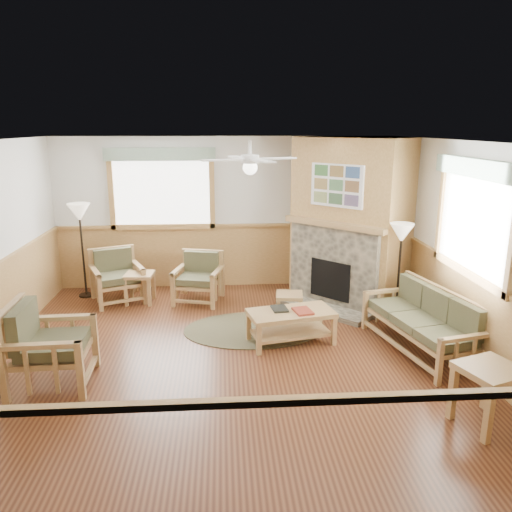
{
  "coord_description": "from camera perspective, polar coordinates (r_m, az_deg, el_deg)",
  "views": [
    {
      "loc": [
        -0.05,
        -5.87,
        2.88
      ],
      "look_at": [
        0.4,
        0.7,
        1.15
      ],
      "focal_mm": 35.0,
      "sensor_mm": 36.0,
      "label": 1
    }
  ],
  "objects": [
    {
      "name": "floor",
      "position": [
        6.54,
        -3.14,
        -11.47
      ],
      "size": [
        6.0,
        6.0,
        0.01
      ],
      "primitive_type": "cube",
      "color": "#502916",
      "rests_on": "ground"
    },
    {
      "name": "ceiling",
      "position": [
        5.87,
        -3.52,
        12.93
      ],
      "size": [
        6.0,
        6.0,
        0.01
      ],
      "primitive_type": "cube",
      "color": "white",
      "rests_on": "floor"
    },
    {
      "name": "wall_back",
      "position": [
        9.0,
        -3.56,
        4.91
      ],
      "size": [
        6.0,
        0.02,
        2.7
      ],
      "primitive_type": "cube",
      "color": "silver",
      "rests_on": "floor"
    },
    {
      "name": "wall_front",
      "position": [
        3.26,
        -2.64,
        -13.38
      ],
      "size": [
        6.0,
        0.02,
        2.7
      ],
      "primitive_type": "cube",
      "color": "silver",
      "rests_on": "floor"
    },
    {
      "name": "wall_right",
      "position": [
        6.79,
        22.89,
        0.51
      ],
      "size": [
        0.02,
        6.0,
        2.7
      ],
      "primitive_type": "cube",
      "color": "silver",
      "rests_on": "floor"
    },
    {
      "name": "wainscot",
      "position": [
        6.32,
        -3.21,
        -6.95
      ],
      "size": [
        6.0,
        6.0,
        1.1
      ],
      "primitive_type": null,
      "color": "#A87D45",
      "rests_on": "floor"
    },
    {
      "name": "fireplace",
      "position": [
        8.34,
        10.77,
        3.89
      ],
      "size": [
        3.11,
        3.11,
        2.7
      ],
      "primitive_type": null,
      "rotation": [
        0.0,
        0.0,
        -0.79
      ],
      "color": "#A87D45",
      "rests_on": "floor"
    },
    {
      "name": "window_back",
      "position": [
        8.9,
        -10.94,
        12.21
      ],
      "size": [
        1.9,
        0.16,
        1.5
      ],
      "primitive_type": null,
      "color": "white",
      "rests_on": "wall_back"
    },
    {
      "name": "window_right",
      "position": [
        6.43,
        24.42,
        10.31
      ],
      "size": [
        0.16,
        1.9,
        1.5
      ],
      "primitive_type": null,
      "color": "white",
      "rests_on": "wall_right"
    },
    {
      "name": "ceiling_fan",
      "position": [
        6.19,
        -0.69,
        12.67
      ],
      "size": [
        1.59,
        1.59,
        0.36
      ],
      "primitive_type": null,
      "rotation": [
        0.0,
        0.0,
        0.35
      ],
      "color": "white",
      "rests_on": "ceiling"
    },
    {
      "name": "sofa",
      "position": [
        6.89,
        18.32,
        -7.09
      ],
      "size": [
        1.9,
        1.11,
        0.82
      ],
      "primitive_type": null,
      "rotation": [
        0.0,
        0.0,
        -1.35
      ],
      "color": "#A27D4C",
      "rests_on": "floor"
    },
    {
      "name": "armchair_back_left",
      "position": [
        8.65,
        -15.58,
        -2.27
      ],
      "size": [
        1.02,
        1.02,
        0.87
      ],
      "primitive_type": null,
      "rotation": [
        0.0,
        0.0,
        0.41
      ],
      "color": "#A27D4C",
      "rests_on": "floor"
    },
    {
      "name": "armchair_back_right",
      "position": [
        8.38,
        -6.64,
        -2.53
      ],
      "size": [
        0.88,
        0.88,
        0.82
      ],
      "primitive_type": null,
      "rotation": [
        0.0,
        0.0,
        -0.24
      ],
      "color": "#A27D4C",
      "rests_on": "floor"
    },
    {
      "name": "armchair_left",
      "position": [
        6.17,
        -22.38,
        -9.32
      ],
      "size": [
        0.9,
        0.9,
        0.97
      ],
      "primitive_type": null,
      "rotation": [
        0.0,
        0.0,
        1.61
      ],
      "color": "#A27D4C",
      "rests_on": "floor"
    },
    {
      "name": "coffee_table",
      "position": [
        6.86,
        4.0,
        -8.08
      ],
      "size": [
        1.24,
        0.8,
        0.46
      ],
      "primitive_type": null,
      "rotation": [
        0.0,
        0.0,
        0.22
      ],
      "color": "#A27D4C",
      "rests_on": "floor"
    },
    {
      "name": "end_table_chairs",
      "position": [
        8.55,
        -13.11,
        -3.57
      ],
      "size": [
        0.48,
        0.47,
        0.51
      ],
      "primitive_type": null,
      "rotation": [
        0.0,
        0.0,
        -0.07
      ],
      "color": "#A27D4C",
      "rests_on": "floor"
    },
    {
      "name": "end_table_sofa",
      "position": [
        5.56,
        24.99,
        -14.31
      ],
      "size": [
        0.7,
        0.69,
        0.62
      ],
      "primitive_type": null,
      "rotation": [
        0.0,
        0.0,
        0.34
      ],
      "color": "#A27D4C",
      "rests_on": "floor"
    },
    {
      "name": "footstool",
      "position": [
        7.82,
        3.82,
        -5.55
      ],
      "size": [
        0.46,
        0.46,
        0.35
      ],
      "primitive_type": null,
      "rotation": [
        0.0,
        0.0,
        -0.13
      ],
      "color": "#A27D4C",
      "rests_on": "floor"
    },
    {
      "name": "braided_rug",
      "position": [
        7.32,
        -0.4,
        -8.39
      ],
      "size": [
        2.3,
        2.3,
        0.01
      ],
      "primitive_type": "cylinder",
      "rotation": [
        0.0,
        0.0,
        0.17
      ],
      "color": "#4C472F",
      "rests_on": "floor"
    },
    {
      "name": "floor_lamp_left",
      "position": [
        8.98,
        -19.21,
        0.6
      ],
      "size": [
        0.47,
        0.47,
        1.63
      ],
      "primitive_type": null,
      "rotation": [
        0.0,
        0.0,
        -0.32
      ],
      "color": "black",
      "rests_on": "floor"
    },
    {
      "name": "floor_lamp_right",
      "position": [
        7.64,
        16.0,
        -1.97
      ],
      "size": [
        0.4,
        0.4,
        1.52
      ],
      "primitive_type": null,
      "rotation": [
        0.0,
        0.0,
        0.15
      ],
      "color": "black",
      "rests_on": "floor"
    },
    {
      "name": "book_red",
      "position": [
        6.74,
        5.37,
        -6.17
      ],
      "size": [
        0.28,
        0.34,
        0.03
      ],
      "primitive_type": "cube",
      "rotation": [
        0.0,
        0.0,
        0.21
      ],
      "color": "maroon",
      "rests_on": "coffee_table"
    },
    {
      "name": "book_dark",
      "position": [
        6.81,
        2.7,
        -5.93
      ],
      "size": [
        0.23,
        0.29,
        0.03
      ],
      "primitive_type": "cube",
      "rotation": [
        0.0,
        0.0,
        0.12
      ],
      "color": "black",
      "rests_on": "coffee_table"
    }
  ]
}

